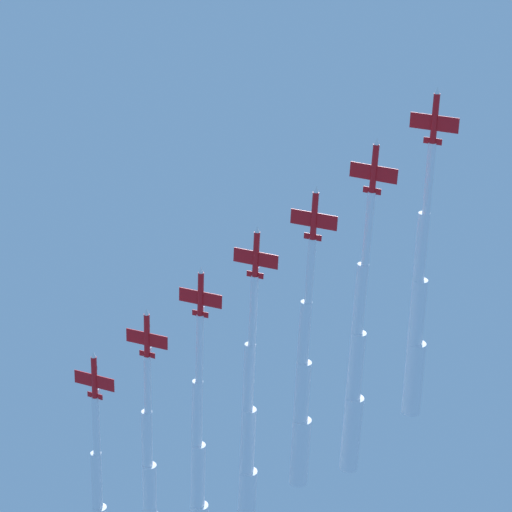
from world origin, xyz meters
The scene contains 6 objects.
jet_lead centered at (-12.27, 29.62, 182.63)m, with size 63.21×7.86×4.57m.
jet_port_inner centered at (-22.72, 18.74, 180.73)m, with size 66.46×7.94×4.55m.
jet_starboard_inner centered at (-27.50, 9.01, 179.88)m, with size 60.94×8.03×4.48m.
jet_port_mid centered at (-40.24, -0.96, 181.95)m, with size 67.61×8.00×4.51m.
jet_starboard_mid centered at (-49.03, -10.61, 182.78)m, with size 68.22×7.99×4.50m.
jet_port_outer centered at (-52.17, -20.11, 182.44)m, with size 60.16×7.93×4.53m.
Camera 1 is at (78.45, -1.08, 7.93)m, focal length 75.91 mm.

